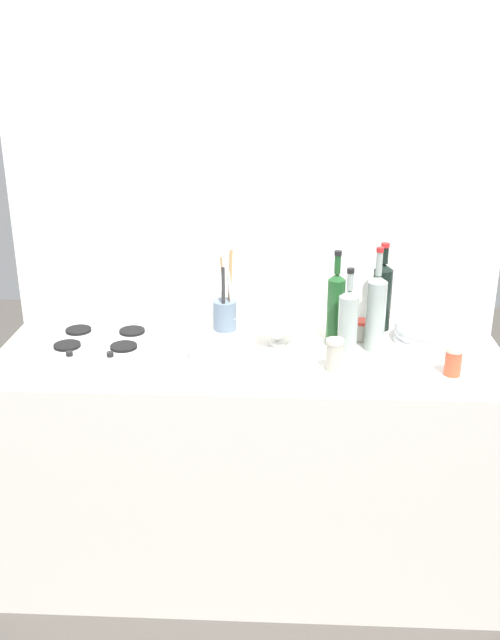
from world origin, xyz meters
TOP-DOWN VIEW (x-y plane):
  - ground_plane at (0.00, 0.00)m, footprint 6.00×6.00m
  - counter_block at (0.00, 0.00)m, footprint 1.80×0.70m
  - backsplash_panel at (0.00, 0.38)m, footprint 1.90×0.06m
  - stovetop_hob at (-0.55, 0.03)m, footprint 0.40×0.32m
  - plate_stack at (0.65, 0.12)m, footprint 0.25×0.25m
  - wine_bottle_leftmost at (0.31, 0.12)m, footprint 0.06×0.06m
  - wine_bottle_mid_left at (0.49, 0.24)m, footprint 0.07×0.07m
  - wine_bottle_mid_right at (0.34, -0.01)m, footprint 0.07×0.07m
  - wine_bottle_rightmost at (0.44, 0.04)m, footprint 0.07×0.07m
  - mixing_bowl at (0.09, 0.07)m, footprint 0.15×0.15m
  - butter_dish at (-0.13, -0.05)m, footprint 0.16×0.09m
  - utensil_crock at (-0.10, 0.21)m, footprint 0.09×0.09m
  - condiment_jar_front at (0.68, -0.16)m, footprint 0.06×0.06m
  - condiment_jar_rear at (0.41, 0.13)m, footprint 0.06×0.06m
  - condiment_jar_spare at (0.29, -0.14)m, footprint 0.06×0.06m

SIDE VIEW (x-z plane):
  - ground_plane at x=0.00m, z-range 0.00..0.00m
  - counter_block at x=0.00m, z-range 0.00..0.90m
  - stovetop_hob at x=-0.55m, z-range 0.89..0.93m
  - butter_dish at x=-0.13m, z-range 0.90..0.96m
  - plate_stack at x=0.65m, z-range 0.90..0.97m
  - condiment_jar_rear at x=0.41m, z-range 0.90..0.98m
  - mixing_bowl at x=0.09m, z-range 0.90..0.98m
  - condiment_jar_front at x=0.68m, z-range 0.90..1.00m
  - condiment_jar_spare at x=0.29m, z-range 0.90..1.01m
  - utensil_crock at x=-0.10m, z-range 0.82..1.12m
  - wine_bottle_mid_right at x=0.34m, z-range 0.87..1.18m
  - wine_bottle_leftmost at x=0.31m, z-range 0.87..1.21m
  - wine_bottle_mid_left at x=0.49m, z-range 0.87..1.21m
  - wine_bottle_rightmost at x=0.44m, z-range 0.86..1.23m
  - backsplash_panel at x=0.00m, z-range 0.00..2.21m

